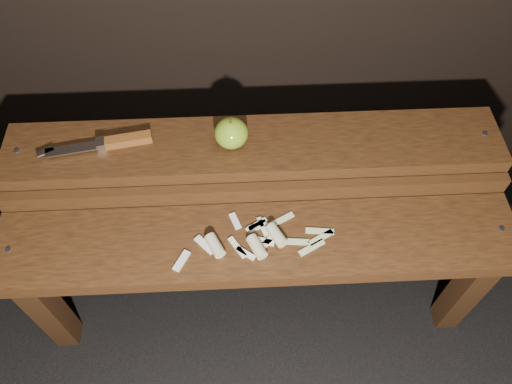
{
  "coord_description": "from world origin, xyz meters",
  "views": [
    {
      "loc": [
        -0.03,
        -0.61,
        1.41
      ],
      "look_at": [
        0.0,
        0.06,
        0.45
      ],
      "focal_mm": 35.0,
      "sensor_mm": 36.0,
      "label": 1
    }
  ],
  "objects_px": {
    "bench_front_tier": "(258,257)",
    "knife": "(114,142)",
    "apple": "(231,133)",
    "bench_rear_tier": "(254,166)"
  },
  "relations": [
    {
      "from": "bench_front_tier",
      "to": "knife",
      "type": "height_order",
      "value": "knife"
    },
    {
      "from": "bench_front_tier",
      "to": "knife",
      "type": "xyz_separation_m",
      "value": [
        -0.33,
        0.24,
        0.16
      ]
    },
    {
      "from": "bench_front_tier",
      "to": "bench_rear_tier",
      "type": "height_order",
      "value": "bench_rear_tier"
    },
    {
      "from": "bench_rear_tier",
      "to": "knife",
      "type": "distance_m",
      "value": 0.34
    },
    {
      "from": "bench_rear_tier",
      "to": "apple",
      "type": "bearing_deg",
      "value": 175.28
    },
    {
      "from": "apple",
      "to": "knife",
      "type": "height_order",
      "value": "apple"
    },
    {
      "from": "bench_front_tier",
      "to": "apple",
      "type": "height_order",
      "value": "apple"
    },
    {
      "from": "bench_front_tier",
      "to": "knife",
      "type": "bearing_deg",
      "value": 144.25
    },
    {
      "from": "bench_rear_tier",
      "to": "apple",
      "type": "height_order",
      "value": "apple"
    },
    {
      "from": "bench_front_tier",
      "to": "apple",
      "type": "bearing_deg",
      "value": 102.76
    }
  ]
}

